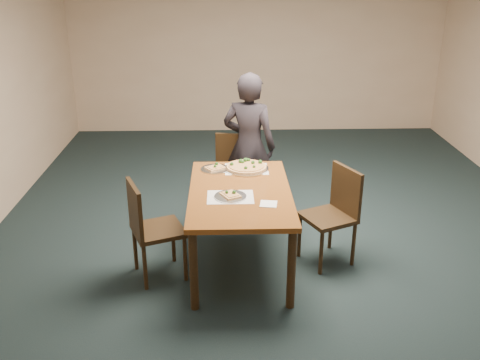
{
  "coord_description": "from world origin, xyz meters",
  "views": [
    {
      "loc": [
        -0.55,
        -4.74,
        2.62
      ],
      "look_at": [
        -0.41,
        -0.38,
        0.85
      ],
      "focal_mm": 40.0,
      "sensor_mm": 36.0,
      "label": 1
    }
  ],
  "objects_px": {
    "dining_table": "(240,200)",
    "slice_plate_far": "(215,168)",
    "diner": "(249,146)",
    "chair_left": "(149,225)",
    "slice_plate_near": "(230,196)",
    "chair_far": "(233,171)",
    "pizza_pan": "(246,167)",
    "chair_right": "(335,210)"
  },
  "relations": [
    {
      "from": "dining_table",
      "to": "slice_plate_far",
      "type": "height_order",
      "value": "slice_plate_far"
    },
    {
      "from": "dining_table",
      "to": "diner",
      "type": "relative_size",
      "value": 0.94
    },
    {
      "from": "dining_table",
      "to": "chair_left",
      "type": "relative_size",
      "value": 1.65
    },
    {
      "from": "slice_plate_near",
      "to": "chair_far",
      "type": "bearing_deg",
      "value": 87.84
    },
    {
      "from": "pizza_pan",
      "to": "slice_plate_near",
      "type": "bearing_deg",
      "value": -103.88
    },
    {
      "from": "diner",
      "to": "pizza_pan",
      "type": "distance_m",
      "value": 0.57
    },
    {
      "from": "chair_far",
      "to": "slice_plate_near",
      "type": "distance_m",
      "value": 1.25
    },
    {
      "from": "pizza_pan",
      "to": "chair_far",
      "type": "bearing_deg",
      "value": 102.56
    },
    {
      "from": "chair_left",
      "to": "chair_right",
      "type": "height_order",
      "value": "same"
    },
    {
      "from": "chair_right",
      "to": "chair_far",
      "type": "bearing_deg",
      "value": -162.43
    },
    {
      "from": "chair_left",
      "to": "chair_right",
      "type": "xyz_separation_m",
      "value": [
        1.68,
        0.26,
        0.0
      ]
    },
    {
      "from": "diner",
      "to": "pizza_pan",
      "type": "height_order",
      "value": "diner"
    },
    {
      "from": "chair_left",
      "to": "dining_table",
      "type": "bearing_deg",
      "value": -98.22
    },
    {
      "from": "dining_table",
      "to": "diner",
      "type": "bearing_deg",
      "value": 83.19
    },
    {
      "from": "chair_right",
      "to": "pizza_pan",
      "type": "distance_m",
      "value": 0.96
    },
    {
      "from": "chair_far",
      "to": "pizza_pan",
      "type": "relative_size",
      "value": 2.1
    },
    {
      "from": "dining_table",
      "to": "diner",
      "type": "xyz_separation_m",
      "value": [
        0.13,
        1.11,
        0.14
      ]
    },
    {
      "from": "pizza_pan",
      "to": "chair_left",
      "type": "bearing_deg",
      "value": -140.35
    },
    {
      "from": "diner",
      "to": "chair_left",
      "type": "bearing_deg",
      "value": 73.89
    },
    {
      "from": "slice_plate_near",
      "to": "diner",
      "type": "bearing_deg",
      "value": 80.04
    },
    {
      "from": "chair_far",
      "to": "chair_right",
      "type": "relative_size",
      "value": 1.0
    },
    {
      "from": "pizza_pan",
      "to": "slice_plate_far",
      "type": "relative_size",
      "value": 1.54
    },
    {
      "from": "chair_far",
      "to": "dining_table",
      "type": "bearing_deg",
      "value": -78.24
    },
    {
      "from": "pizza_pan",
      "to": "slice_plate_far",
      "type": "xyz_separation_m",
      "value": [
        -0.31,
        -0.0,
        -0.01
      ]
    },
    {
      "from": "chair_far",
      "to": "slice_plate_near",
      "type": "relative_size",
      "value": 3.25
    },
    {
      "from": "diner",
      "to": "slice_plate_far",
      "type": "height_order",
      "value": "diner"
    },
    {
      "from": "chair_far",
      "to": "slice_plate_near",
      "type": "height_order",
      "value": "chair_far"
    },
    {
      "from": "chair_right",
      "to": "slice_plate_far",
      "type": "xyz_separation_m",
      "value": [
        -1.11,
        0.46,
        0.25
      ]
    },
    {
      "from": "diner",
      "to": "dining_table",
      "type": "bearing_deg",
      "value": 102.66
    },
    {
      "from": "diner",
      "to": "slice_plate_near",
      "type": "relative_size",
      "value": 5.69
    },
    {
      "from": "chair_right",
      "to": "slice_plate_near",
      "type": "bearing_deg",
      "value": -102.27
    },
    {
      "from": "diner",
      "to": "chair_far",
      "type": "bearing_deg",
      "value": 27.86
    },
    {
      "from": "dining_table",
      "to": "chair_far",
      "type": "relative_size",
      "value": 1.65
    },
    {
      "from": "chair_far",
      "to": "slice_plate_near",
      "type": "bearing_deg",
      "value": -82.59
    },
    {
      "from": "chair_left",
      "to": "diner",
      "type": "xyz_separation_m",
      "value": [
        0.93,
        1.3,
        0.28
      ]
    },
    {
      "from": "dining_table",
      "to": "chair_left",
      "type": "bearing_deg",
      "value": -166.47
    },
    {
      "from": "chair_left",
      "to": "pizza_pan",
      "type": "bearing_deg",
      "value": -72.1
    },
    {
      "from": "diner",
      "to": "pizza_pan",
      "type": "bearing_deg",
      "value": 104.29
    },
    {
      "from": "chair_left",
      "to": "slice_plate_near",
      "type": "distance_m",
      "value": 0.75
    },
    {
      "from": "chair_far",
      "to": "diner",
      "type": "bearing_deg",
      "value": 17.96
    },
    {
      "from": "slice_plate_far",
      "to": "dining_table",
      "type": "bearing_deg",
      "value": -66.73
    },
    {
      "from": "chair_left",
      "to": "chair_far",
      "type": "bearing_deg",
      "value": -52.43
    }
  ]
}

